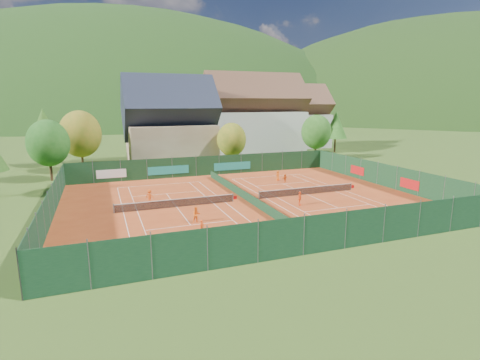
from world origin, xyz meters
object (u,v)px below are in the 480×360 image
object	(u,v)px
hotel_block_a	(254,119)
player_right_far_b	(285,178)
chalet	(170,127)
player_left_far	(150,196)
player_right_far_a	(278,176)
player_right_near	(300,198)
hotel_block_b	(294,120)
ball_hopper	(393,213)
player_left_near	(202,227)
player_left_mid	(196,215)

from	to	relation	value
hotel_block_a	player_right_far_b	xyz separation A→B (m)	(-7.33, -28.83, -6.79)
chalet	player_left_far	distance (m)	28.65
player_right_far_b	player_right_far_a	bearing A→B (deg)	-104.83
player_right_near	hotel_block_b	bearing A→B (deg)	2.42
ball_hopper	player_left_near	xyz separation A→B (m)	(-18.39, 2.42, 0.06)
player_left_far	player_right_far_a	world-z (taller)	player_left_far
hotel_block_a	player_right_far_a	bearing A→B (deg)	-105.67
chalet	player_right_far_b	size ratio (longest dim) A/B	13.61
chalet	hotel_block_a	world-z (taller)	hotel_block_a
hotel_block_a	hotel_block_b	size ratio (longest dim) A/B	1.25
hotel_block_a	ball_hopper	world-z (taller)	hotel_block_a
player_right_near	player_left_mid	bearing A→B (deg)	129.04
player_right_far_a	player_right_far_b	size ratio (longest dim) A/B	1.20
player_right_far_b	player_left_far	bearing A→B (deg)	-13.73
player_left_near	player_right_far_b	world-z (taller)	player_left_near
hotel_block_a	hotel_block_b	world-z (taller)	hotel_block_a
player_left_mid	player_left_far	size ratio (longest dim) A/B	1.02
player_left_near	player_left_far	world-z (taller)	player_left_far
player_right_far_b	chalet	bearing A→B (deg)	-89.06
chalet	player_left_mid	bearing A→B (deg)	-96.84
chalet	player_right_near	distance (m)	35.32
chalet	player_left_far	size ratio (longest dim) A/B	10.71
player_left_near	player_left_mid	distance (m)	3.12
player_left_far	player_right_near	distance (m)	16.65
chalet	player_left_far	xyz separation A→B (m)	(-7.44, -27.04, -5.87)
hotel_block_a	player_right_far_b	distance (m)	30.51
hotel_block_b	player_left_mid	distance (m)	62.52
hotel_block_a	player_right_near	size ratio (longest dim) A/B	13.89
hotel_block_b	player_left_far	bearing A→B (deg)	-134.58
ball_hopper	player_right_far_a	bearing A→B (deg)	96.91
hotel_block_a	player_right_near	bearing A→B (deg)	-105.80
ball_hopper	player_right_far_b	distance (m)	18.64
player_left_mid	hotel_block_a	bearing A→B (deg)	60.33
chalet	player_right_far_b	distance (m)	26.34
player_right_near	player_right_far_b	xyz separation A→B (m)	(3.98, 11.14, -0.18)
hotel_block_b	hotel_block_a	bearing A→B (deg)	-150.26
player_left_near	player_right_near	size ratio (longest dim) A/B	0.79
hotel_block_b	ball_hopper	distance (m)	58.90
player_left_near	player_right_far_a	size ratio (longest dim) A/B	0.85
hotel_block_a	player_left_near	xyz separation A→B (m)	(-23.60, -44.93, -6.77)
hotel_block_b	player_left_far	world-z (taller)	hotel_block_b
player_right_far_a	player_left_far	bearing A→B (deg)	-12.31
chalet	player_right_far_b	bearing A→B (deg)	-62.92
hotel_block_a	ball_hopper	distance (m)	48.12
player_right_near	player_right_far_a	bearing A→B (deg)	14.17
chalet	player_right_far_a	size ratio (longest dim) A/B	11.32
chalet	player_right_near	xyz separation A→B (m)	(7.69, -33.97, -5.85)
player_left_mid	player_left_far	world-z (taller)	player_left_mid
player_left_mid	player_right_near	world-z (taller)	player_right_near
ball_hopper	player_left_far	world-z (taller)	player_left_far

